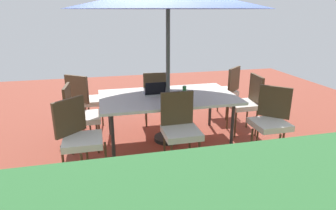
# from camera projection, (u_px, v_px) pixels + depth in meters

# --- Properties ---
(ground_plane) EXTENTS (10.00, 10.00, 0.02)m
(ground_plane) POSITION_uv_depth(u_px,v_px,m) (168.00, 140.00, 4.67)
(ground_plane) COLOR brown
(dining_table) EXTENTS (2.06, 1.20, 0.74)m
(dining_table) POSITION_uv_depth(u_px,v_px,m) (168.00, 99.00, 4.45)
(dining_table) COLOR silver
(dining_table) RESTS_ON ground_plane
(chair_northeast) EXTENTS (0.59, 0.59, 0.98)m
(chair_northeast) POSITION_uv_depth(u_px,v_px,m) (79.00, 135.00, 3.50)
(chair_northeast) COLOR silver
(chair_northeast) RESTS_ON ground_plane
(chair_east) EXTENTS (0.48, 0.47, 0.98)m
(chair_east) POSITION_uv_depth(u_px,v_px,m) (80.00, 114.00, 4.21)
(chair_east) COLOR silver
(chair_east) RESTS_ON ground_plane
(chair_north) EXTENTS (0.46, 0.46, 0.98)m
(chair_north) POSITION_uv_depth(u_px,v_px,m) (180.00, 127.00, 3.75)
(chair_north) COLOR silver
(chair_north) RESTS_ON ground_plane
(chair_northwest) EXTENTS (0.59, 0.59, 0.98)m
(chair_northwest) POSITION_uv_depth(u_px,v_px,m) (271.00, 119.00, 4.02)
(chair_northwest) COLOR silver
(chair_northwest) RESTS_ON ground_plane
(chair_southeast) EXTENTS (0.58, 0.58, 0.98)m
(chair_southeast) POSITION_uv_depth(u_px,v_px,m) (84.00, 99.00, 4.94)
(chair_southeast) COLOR silver
(chair_southeast) RESTS_ON ground_plane
(chair_southwest) EXTENTS (0.58, 0.59, 0.98)m
(chair_southwest) POSITION_uv_depth(u_px,v_px,m) (226.00, 89.00, 5.55)
(chair_southwest) COLOR silver
(chair_southwest) RESTS_ON ground_plane
(chair_west) EXTENTS (0.48, 0.46, 0.98)m
(chair_west) POSITION_uv_depth(u_px,v_px,m) (247.00, 101.00, 4.80)
(chair_west) COLOR silver
(chair_west) RESTS_ON ground_plane
(chair_south) EXTENTS (0.48, 0.49, 0.98)m
(chair_south) POSITION_uv_depth(u_px,v_px,m) (156.00, 95.00, 5.15)
(chair_south) COLOR silver
(chair_south) RESTS_ON ground_plane
(laptop) EXTENTS (0.33, 0.25, 0.21)m
(laptop) POSITION_uv_depth(u_px,v_px,m) (155.00, 92.00, 4.48)
(laptop) COLOR #B7B7BC
(laptop) RESTS_ON dining_table
(cup) EXTENTS (0.06, 0.06, 0.08)m
(cup) POSITION_uv_depth(u_px,v_px,m) (184.00, 88.00, 4.69)
(cup) COLOR #286B33
(cup) RESTS_ON dining_table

